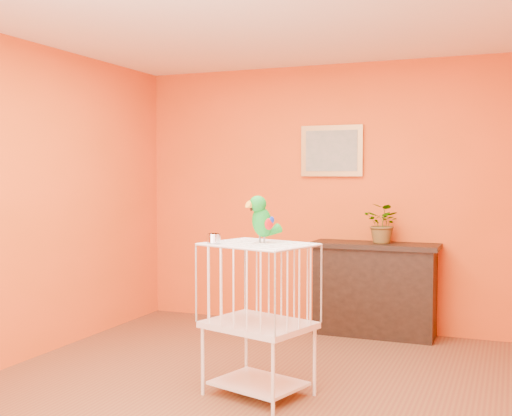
% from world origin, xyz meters
% --- Properties ---
extents(ground, '(4.50, 4.50, 0.00)m').
position_xyz_m(ground, '(0.00, 0.00, 0.00)').
color(ground, brown).
rests_on(ground, ground).
extents(room_shell, '(4.50, 4.50, 4.50)m').
position_xyz_m(room_shell, '(0.00, 0.00, 1.58)').
color(room_shell, '#EC5016').
rests_on(room_shell, ground).
extents(console_cabinet, '(1.18, 0.42, 0.88)m').
position_xyz_m(console_cabinet, '(0.47, 2.04, 0.44)').
color(console_cabinet, black).
rests_on(console_cabinet, ground).
extents(potted_plant, '(0.45, 0.47, 0.29)m').
position_xyz_m(potted_plant, '(0.55, 2.03, 1.02)').
color(potted_plant, '#26722D').
rests_on(potted_plant, console_cabinet).
extents(framed_picture, '(0.62, 0.04, 0.50)m').
position_xyz_m(framed_picture, '(0.00, 2.22, 1.75)').
color(framed_picture, '#B68341').
rests_on(framed_picture, room_shell).
extents(birdcage, '(0.80, 0.70, 1.05)m').
position_xyz_m(birdcage, '(0.07, 0.11, 0.54)').
color(birdcage, white).
rests_on(birdcage, ground).
extents(feed_cup, '(0.09, 0.09, 0.06)m').
position_xyz_m(feed_cup, '(-0.22, 0.00, 1.08)').
color(feed_cup, silver).
rests_on(feed_cup, birdcage).
extents(parrot, '(0.22, 0.28, 0.33)m').
position_xyz_m(parrot, '(0.06, 0.18, 1.21)').
color(parrot, '#59544C').
rests_on(parrot, birdcage).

